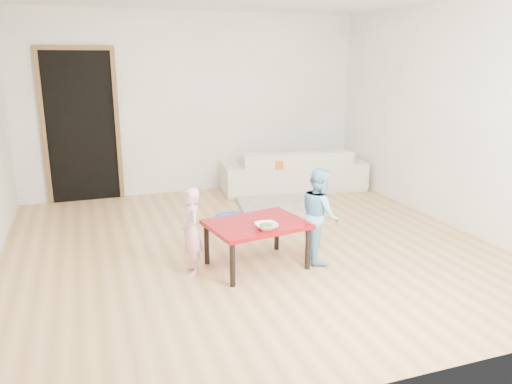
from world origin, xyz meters
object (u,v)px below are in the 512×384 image
bowl (267,226)px  basin (232,221)px  sofa (293,169)px  red_table (257,244)px  child_blue (320,215)px  child_pink (191,231)px

bowl → basin: size_ratio=0.49×
sofa → basin: 1.96m
bowl → basin: (0.09, 1.41, -0.41)m
red_table → basin: red_table is taller
red_table → sofa: bearing=60.0°
sofa → basin: sofa is taller
bowl → child_blue: (0.62, 0.17, -0.01)m
child_pink → basin: 1.39m
red_table → child_blue: bearing=-3.4°
child_blue → bowl: bearing=114.6°
child_pink → basin: child_pink is taller
bowl → child_blue: size_ratio=0.22×
sofa → child_pink: bearing=56.7°
child_blue → sofa: bearing=-8.6°
sofa → red_table: bearing=66.6°
red_table → child_blue: size_ratio=0.96×
child_pink → child_blue: bearing=82.4°
sofa → child_pink: size_ratio=2.64×
child_blue → basin: (-0.53, 1.24, -0.40)m
sofa → bowl: bearing=68.8°
sofa → bowl: size_ratio=10.36×
basin → child_pink: bearing=-122.8°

